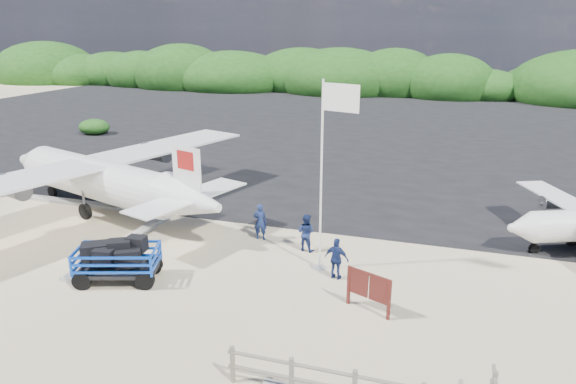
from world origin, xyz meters
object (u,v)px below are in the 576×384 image
at_px(flagpole, 319,268).
at_px(crew_a, 260,222).
at_px(crew_c, 337,259).
at_px(baggage_cart, 120,281).
at_px(aircraft_small, 281,113).
at_px(aircraft_large, 473,142).
at_px(crew_b, 306,232).
at_px(signboard, 367,311).

height_order(flagpole, crew_a, flagpole).
distance_m(crew_a, crew_c, 4.49).
distance_m(baggage_cart, aircraft_small, 36.49).
bearing_deg(aircraft_large, flagpole, 94.41).
bearing_deg(aircraft_small, crew_b, 86.88).
relative_size(crew_b, crew_c, 1.00).
height_order(signboard, aircraft_large, aircraft_large).
xyz_separation_m(crew_a, aircraft_large, (8.88, 22.39, -0.76)).
xyz_separation_m(crew_a, crew_b, (2.08, -0.52, -0.02)).
xyz_separation_m(flagpole, crew_b, (-0.89, 1.34, 0.75)).
distance_m(crew_a, aircraft_large, 24.10).
xyz_separation_m(flagpole, aircraft_large, (5.91, 24.25, 0.00)).
height_order(signboard, crew_a, crew_a).
bearing_deg(crew_c, crew_a, -24.25).
distance_m(flagpole, signboard, 3.27).
bearing_deg(crew_c, flagpole, -30.57).
relative_size(baggage_cart, crew_a, 1.92).
height_order(crew_b, aircraft_large, aircraft_large).
xyz_separation_m(crew_c, aircraft_small, (-13.07, 33.58, -0.75)).
bearing_deg(crew_a, baggage_cart, 46.65).
bearing_deg(baggage_cart, aircraft_small, 81.75).
bearing_deg(baggage_cart, flagpole, 8.09).
bearing_deg(flagpole, baggage_cart, -154.20).
xyz_separation_m(crew_b, aircraft_large, (6.80, 22.91, -0.75)).
bearing_deg(crew_c, crew_b, -40.63).
xyz_separation_m(baggage_cart, flagpole, (6.31, 3.05, 0.00)).
relative_size(crew_a, crew_b, 1.02).
bearing_deg(crew_c, signboard, 136.77).
relative_size(crew_a, aircraft_large, 0.09).
distance_m(signboard, aircraft_large, 26.98).
xyz_separation_m(signboard, aircraft_large, (3.77, 26.72, 0.00)).
xyz_separation_m(crew_a, aircraft_small, (-9.34, 31.07, -0.76)).
xyz_separation_m(flagpole, signboard, (2.14, -2.47, 0.00)).
xyz_separation_m(crew_c, aircraft_large, (5.15, 24.89, -0.75)).
xyz_separation_m(crew_a, crew_c, (3.73, -2.50, -0.02)).
relative_size(signboard, crew_a, 1.06).
xyz_separation_m(flagpole, crew_a, (-2.97, 1.87, 0.76)).
bearing_deg(crew_b, signboard, 139.57).
xyz_separation_m(flagpole, crew_c, (0.76, -0.64, 0.75)).
distance_m(baggage_cart, aircraft_large, 29.91).
bearing_deg(crew_c, aircraft_small, -59.10).
height_order(crew_a, aircraft_small, crew_a).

